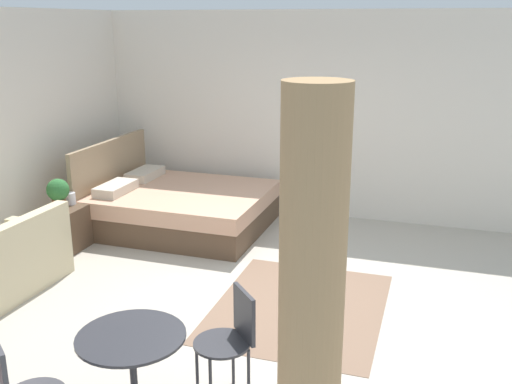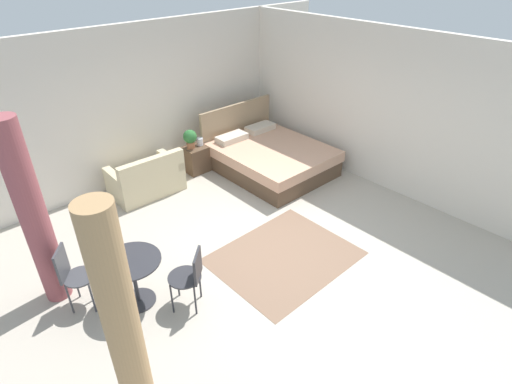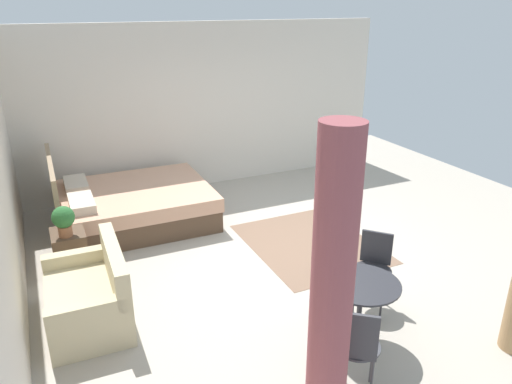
% 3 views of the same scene
% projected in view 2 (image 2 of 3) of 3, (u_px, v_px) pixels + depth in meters
% --- Properties ---
extents(ground_plane, '(8.89, 9.58, 0.02)m').
position_uv_depth(ground_plane, '(266.00, 246.00, 6.27)').
color(ground_plane, '#B2A899').
extents(wall_back, '(8.89, 0.12, 2.84)m').
position_uv_depth(wall_back, '(144.00, 103.00, 7.59)').
color(wall_back, silver).
rests_on(wall_back, ground).
extents(wall_right, '(0.12, 6.58, 2.84)m').
position_uv_depth(wall_right, '(387.00, 111.00, 7.23)').
color(wall_right, silver).
rests_on(wall_right, ground).
extents(area_rug, '(1.98, 1.60, 0.01)m').
position_uv_depth(area_rug, '(284.00, 257.00, 6.04)').
color(area_rug, '#7F604C').
rests_on(area_rug, ground).
extents(bed, '(1.85, 2.23, 1.13)m').
position_uv_depth(bed, '(270.00, 157.00, 8.21)').
color(bed, brown).
rests_on(bed, ground).
extents(couch, '(1.25, 0.81, 0.82)m').
position_uv_depth(couch, '(147.00, 179.00, 7.45)').
color(couch, beige).
rests_on(couch, ground).
extents(nightstand, '(0.48, 0.39, 0.53)m').
position_uv_depth(nightstand, '(197.00, 159.00, 8.20)').
color(nightstand, brown).
rests_on(nightstand, ground).
extents(potted_plant, '(0.27, 0.27, 0.38)m').
position_uv_depth(potted_plant, '(190.00, 138.00, 7.91)').
color(potted_plant, '#935B3D').
rests_on(potted_plant, nightstand).
extents(vase, '(0.13, 0.13, 0.15)m').
position_uv_depth(vase, '(200.00, 142.00, 8.11)').
color(vase, silver).
rests_on(vase, nightstand).
extents(balcony_table, '(0.73, 0.73, 0.69)m').
position_uv_depth(balcony_table, '(133.00, 273.00, 5.04)').
color(balcony_table, '#2D2D33').
rests_on(balcony_table, ground).
extents(cafe_chair_near_window, '(0.55, 0.55, 0.90)m').
position_uv_depth(cafe_chair_near_window, '(72.00, 272.00, 4.96)').
color(cafe_chair_near_window, '#3F3F44').
rests_on(cafe_chair_near_window, ground).
extents(cafe_chair_near_couch, '(0.59, 0.59, 0.84)m').
position_uv_depth(cafe_chair_near_couch, '(191.00, 274.00, 4.97)').
color(cafe_chair_near_couch, '#2D2D33').
rests_on(cafe_chair_near_couch, ground).
extents(curtain_left, '(0.30, 0.30, 2.46)m').
position_uv_depth(curtain_left, '(123.00, 327.00, 3.39)').
color(curtain_left, tan).
rests_on(curtain_left, ground).
extents(curtain_right, '(0.31, 0.31, 2.46)m').
position_uv_depth(curtain_right, '(34.00, 217.00, 4.77)').
color(curtain_right, '#994C51').
rests_on(curtain_right, ground).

